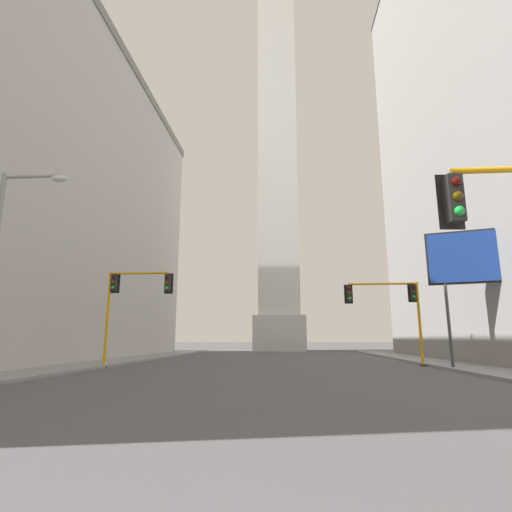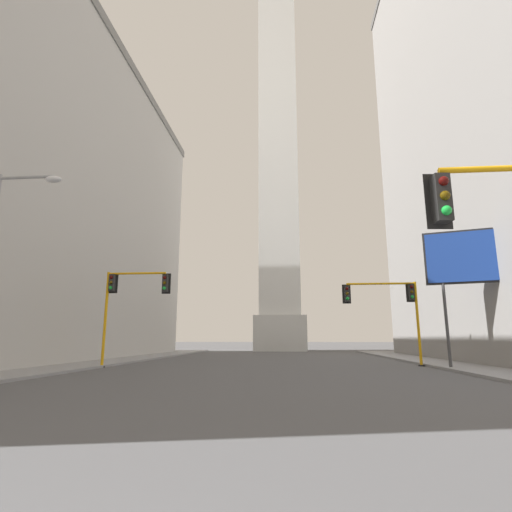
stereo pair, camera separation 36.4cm
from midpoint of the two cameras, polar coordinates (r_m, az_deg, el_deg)
sidewalk_left at (r=26.13m, az=-28.37°, el=-14.10°), size 5.00×70.09×0.15m
obelisk at (r=66.99m, az=3.36°, el=15.86°), size 7.46×7.46×67.96m
traffic_light_mid_right at (r=28.78m, az=19.07°, el=-6.15°), size 5.08×0.50×5.57m
traffic_light_mid_left at (r=27.07m, az=-17.52°, el=-5.24°), size 4.33×0.51×6.04m
billboard_sign at (r=27.32m, az=29.22°, el=-0.40°), size 5.49×1.79×8.28m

